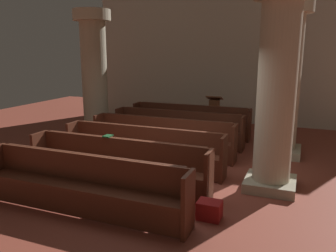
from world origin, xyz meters
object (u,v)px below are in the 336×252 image
pillar_aisle_rear (277,86)px  lectern (214,116)px  pew_row_1 (178,127)px  pew_row_4 (117,162)px  pillar_far_side (94,72)px  hymn_book (108,136)px  pillar_aisle_side (285,77)px  pew_row_2 (162,136)px  pew_row_3 (143,147)px  pew_row_0 (190,119)px  kneeler_box_red (209,210)px  pew_row_5 (82,183)px

pillar_aisle_rear → lectern: pillar_aisle_rear is taller
pew_row_1 → pew_row_4: same height
pillar_far_side → hymn_book: (2.25, -3.00, -0.95)m
pillar_far_side → pillar_aisle_side: bearing=0.2°
pew_row_2 → pillar_far_side: (-2.54, 1.08, 1.37)m
pillar_aisle_side → pillar_far_side: (-5.12, -0.01, 0.00)m
pillar_aisle_side → pew_row_4: bearing=-128.9°
pew_row_3 → pillar_aisle_rear: (2.59, -0.09, 1.37)m
pew_row_3 → pillar_far_side: (-2.54, 2.14, 1.37)m
lectern → hymn_book: 5.05m
pew_row_4 → pillar_aisle_side: (2.59, 3.20, 1.37)m
pillar_aisle_rear → pillar_far_side: bearing=156.5°
pew_row_1 → pillar_aisle_side: 2.93m
pew_row_0 → pew_row_3: size_ratio=1.00×
pew_row_0 → hymn_book: 4.06m
lectern → kneeler_box_red: size_ratio=3.10×
pillar_aisle_side → kneeler_box_red: bearing=-100.9°
pillar_aisle_side → kneeler_box_red: (-0.72, -3.74, -1.71)m
pew_row_1 → kneeler_box_red: size_ratio=9.99×
pillar_aisle_side → pillar_far_side: 5.12m
hymn_book → pew_row_3: bearing=71.9°
pew_row_4 → pillar_aisle_rear: size_ratio=0.98×
lectern → hymn_book: lectern is taller
pew_row_0 → kneeler_box_red: (1.87, -4.75, -0.33)m
hymn_book → pew_row_0: bearing=86.0°
pew_row_2 → pillar_aisle_side: bearing=23.0°
pew_row_0 → pew_row_3: bearing=-90.0°
pew_row_2 → pew_row_4: 2.10m
pew_row_1 → pillar_far_side: 2.88m
lectern → hymn_book: (-0.76, -4.97, 0.44)m
lectern → kneeler_box_red: bearing=-76.3°
pew_row_2 → lectern: bearing=81.2°
pew_row_2 → pew_row_1: bearing=90.0°
pew_row_0 → pillar_far_side: size_ratio=0.98×
lectern → pew_row_1: bearing=-103.3°
pew_row_1 → pillar_aisle_rear: bearing=-40.3°
pew_row_4 → pillar_far_side: pillar_far_side is taller
pew_row_1 → lectern: bearing=76.7°
pew_row_5 → pillar_aisle_rear: pillar_aisle_rear is taller
pillar_aisle_rear → lectern: (-2.11, 4.19, -1.39)m
pew_row_5 → kneeler_box_red: size_ratio=9.99×
pew_row_2 → pew_row_5: size_ratio=1.00×
pew_row_3 → kneeler_box_red: pew_row_3 is taller
pew_row_0 → pillar_aisle_side: pillar_aisle_side is taller
pew_row_5 → kneeler_box_red: (1.87, 0.51, -0.33)m
lectern → pew_row_0: bearing=-116.5°
pew_row_1 → kneeler_box_red: 4.15m
pew_row_0 → hymn_book: (-0.28, -4.02, 0.42)m
pillar_aisle_side → hymn_book: (-2.87, -3.02, -0.95)m
pew_row_0 → pillar_far_side: bearing=-158.1°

